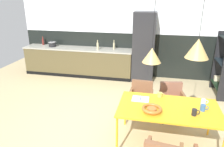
{
  "coord_description": "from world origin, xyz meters",
  "views": [
    {
      "loc": [
        0.98,
        -3.3,
        2.5
      ],
      "look_at": [
        0.04,
        1.06,
        0.86
      ],
      "focal_mm": 34.47,
      "sensor_mm": 36.0,
      "label": 1
    }
  ],
  "objects_px": {
    "refrigerator_column": "(144,47)",
    "bottle_wine_green": "(43,42)",
    "open_shelf_unit": "(224,64)",
    "mug_wide_latte": "(204,102)",
    "pendant_lamp_over_table_near": "(152,55)",
    "bottle_spice_small": "(98,46)",
    "bottle_oil_tall": "(114,46)",
    "mug_short_terracotta": "(195,112)",
    "armchair_by_stool": "(172,96)",
    "fruit_bowl": "(152,109)",
    "armchair_head_of_table": "(141,94)",
    "dining_table": "(168,109)",
    "pendant_lamp_over_table_far": "(198,48)",
    "mug_white_ceramic": "(160,95)",
    "mug_tall_blue": "(203,108)",
    "cooking_pot": "(52,44)",
    "open_book": "(140,99)"
  },
  "relations": [
    {
      "from": "dining_table",
      "to": "open_shelf_unit",
      "type": "bearing_deg",
      "value": 59.07
    },
    {
      "from": "refrigerator_column",
      "to": "bottle_wine_green",
      "type": "distance_m",
      "value": 3.39
    },
    {
      "from": "bottle_spice_small",
      "to": "bottle_oil_tall",
      "type": "distance_m",
      "value": 0.5
    },
    {
      "from": "mug_tall_blue",
      "to": "bottle_wine_green",
      "type": "bearing_deg",
      "value": 144.92
    },
    {
      "from": "fruit_bowl",
      "to": "pendant_lamp_over_table_far",
      "type": "distance_m",
      "value": 1.16
    },
    {
      "from": "pendant_lamp_over_table_near",
      "to": "bottle_wine_green",
      "type": "bearing_deg",
      "value": 139.43
    },
    {
      "from": "mug_tall_blue",
      "to": "bottle_oil_tall",
      "type": "height_order",
      "value": "bottle_oil_tall"
    },
    {
      "from": "refrigerator_column",
      "to": "armchair_by_stool",
      "type": "distance_m",
      "value": 2.31
    },
    {
      "from": "armchair_head_of_table",
      "to": "pendant_lamp_over_table_near",
      "type": "bearing_deg",
      "value": 104.18
    },
    {
      "from": "fruit_bowl",
      "to": "bottle_oil_tall",
      "type": "bearing_deg",
      "value": 111.41
    },
    {
      "from": "open_shelf_unit",
      "to": "dining_table",
      "type": "bearing_deg",
      "value": -30.93
    },
    {
      "from": "armchair_by_stool",
      "to": "fruit_bowl",
      "type": "xyz_separation_m",
      "value": [
        -0.38,
        -1.13,
        0.28
      ]
    },
    {
      "from": "mug_wide_latte",
      "to": "bottle_spice_small",
      "type": "xyz_separation_m",
      "value": [
        -2.64,
        2.7,
        0.24
      ]
    },
    {
      "from": "bottle_oil_tall",
      "to": "fruit_bowl",
      "type": "bearing_deg",
      "value": -68.59
    },
    {
      "from": "armchair_by_stool",
      "to": "cooking_pot",
      "type": "xyz_separation_m",
      "value": [
        -3.72,
        2.12,
        0.47
      ]
    },
    {
      "from": "mug_wide_latte",
      "to": "bottle_wine_green",
      "type": "bearing_deg",
      "value": 147.28
    },
    {
      "from": "armchair_head_of_table",
      "to": "pendant_lamp_over_table_far",
      "type": "distance_m",
      "value": 1.77
    },
    {
      "from": "bottle_spice_small",
      "to": "mug_short_terracotta",
      "type": "bearing_deg",
      "value": -52.02
    },
    {
      "from": "mug_wide_latte",
      "to": "bottle_spice_small",
      "type": "distance_m",
      "value": 3.78
    },
    {
      "from": "bottle_oil_tall",
      "to": "dining_table",
      "type": "bearing_deg",
      "value": -63.05
    },
    {
      "from": "pendant_lamp_over_table_near",
      "to": "open_shelf_unit",
      "type": "bearing_deg",
      "value": 53.14
    },
    {
      "from": "mug_wide_latte",
      "to": "bottle_wine_green",
      "type": "distance_m",
      "value": 5.5
    },
    {
      "from": "armchair_by_stool",
      "to": "pendant_lamp_over_table_near",
      "type": "relative_size",
      "value": 0.64
    },
    {
      "from": "mug_wide_latte",
      "to": "cooking_pot",
      "type": "distance_m",
      "value": 5.04
    },
    {
      "from": "refrigerator_column",
      "to": "armchair_head_of_table",
      "type": "xyz_separation_m",
      "value": [
        0.13,
        -2.08,
        -0.55
      ]
    },
    {
      "from": "dining_table",
      "to": "bottle_spice_small",
      "type": "height_order",
      "value": "bottle_spice_small"
    },
    {
      "from": "mug_short_terracotta",
      "to": "pendant_lamp_over_table_far",
      "type": "distance_m",
      "value": 0.98
    },
    {
      "from": "bottle_wine_green",
      "to": "dining_table",
      "type": "bearing_deg",
      "value": -38.43
    },
    {
      "from": "mug_tall_blue",
      "to": "pendant_lamp_over_table_far",
      "type": "bearing_deg",
      "value": 164.5
    },
    {
      "from": "refrigerator_column",
      "to": "bottle_spice_small",
      "type": "relative_size",
      "value": 6.94
    },
    {
      "from": "mug_wide_latte",
      "to": "pendant_lamp_over_table_near",
      "type": "height_order",
      "value": "pendant_lamp_over_table_near"
    },
    {
      "from": "bottle_wine_green",
      "to": "bottle_spice_small",
      "type": "relative_size",
      "value": 0.95
    },
    {
      "from": "bottle_wine_green",
      "to": "open_shelf_unit",
      "type": "height_order",
      "value": "open_shelf_unit"
    },
    {
      "from": "open_book",
      "to": "bottle_wine_green",
      "type": "distance_m",
      "value": 4.66
    },
    {
      "from": "bottle_wine_green",
      "to": "open_shelf_unit",
      "type": "bearing_deg",
      "value": -8.56
    },
    {
      "from": "dining_table",
      "to": "pendant_lamp_over_table_near",
      "type": "distance_m",
      "value": 0.97
    },
    {
      "from": "armchair_by_stool",
      "to": "mug_wide_latte",
      "type": "relative_size",
      "value": 6.34
    },
    {
      "from": "mug_short_terracotta",
      "to": "bottle_wine_green",
      "type": "relative_size",
      "value": 0.44
    },
    {
      "from": "fruit_bowl",
      "to": "open_book",
      "type": "bearing_deg",
      "value": 117.23
    },
    {
      "from": "refrigerator_column",
      "to": "fruit_bowl",
      "type": "distance_m",
      "value": 3.28
    },
    {
      "from": "mug_wide_latte",
      "to": "fruit_bowl",
      "type": "bearing_deg",
      "value": -151.96
    },
    {
      "from": "mug_tall_blue",
      "to": "cooking_pot",
      "type": "xyz_separation_m",
      "value": [
        -4.15,
        3.03,
        0.19
      ]
    },
    {
      "from": "armchair_head_of_table",
      "to": "pendant_lamp_over_table_near",
      "type": "distance_m",
      "value": 1.46
    },
    {
      "from": "armchair_head_of_table",
      "to": "mug_white_ceramic",
      "type": "distance_m",
      "value": 0.75
    },
    {
      "from": "armchair_by_stool",
      "to": "pendant_lamp_over_table_far",
      "type": "relative_size",
      "value": 0.71
    },
    {
      "from": "bottle_wine_green",
      "to": "bottle_spice_small",
      "type": "xyz_separation_m",
      "value": [
        1.98,
        -0.27,
        0.01
      ]
    },
    {
      "from": "mug_tall_blue",
      "to": "open_shelf_unit",
      "type": "xyz_separation_m",
      "value": [
        0.89,
        2.39,
        0.06
      ]
    },
    {
      "from": "mug_wide_latte",
      "to": "cooking_pot",
      "type": "height_order",
      "value": "cooking_pot"
    },
    {
      "from": "armchair_head_of_table",
      "to": "open_book",
      "type": "distance_m",
      "value": 0.79
    },
    {
      "from": "open_book",
      "to": "cooking_pot",
      "type": "distance_m",
      "value": 4.23
    }
  ]
}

